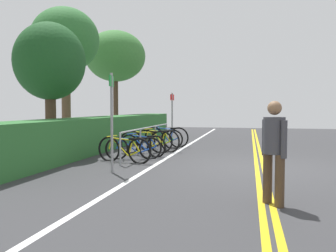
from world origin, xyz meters
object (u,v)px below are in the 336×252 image
Objects in this scene: bicycle_1 at (134,148)px; sign_post_far at (172,113)px; tree_extra at (115,57)px; pedestrian at (274,146)px; sign_post_near at (112,113)px; bicycle_5 at (160,139)px; tree_mid at (50,62)px; bicycle_0 at (124,150)px; bicycle_3 at (146,142)px; bike_rack at (148,133)px; bicycle_2 at (142,145)px; bicycle_4 at (158,140)px; tree_far_right at (65,41)px; bicycle_6 at (166,137)px.

bicycle_1 is 4.72m from sign_post_far.
tree_extra reaches higher than bicycle_1.
pedestrian is 0.70× the size of sign_post_near.
tree_mid reaches higher than bicycle_5.
bicycle_0 is 0.98× the size of bicycle_3.
sign_post_far is (3.30, -0.05, 0.62)m from bike_rack.
bicycle_2 is 3.81m from tree_mid.
bike_rack reaches higher than bicycle_2.
bicycle_3 is 3.86m from tree_mid.
bicycle_0 is at bearing 174.68° from bicycle_4.
pedestrian reaches higher than bicycle_3.
tree_far_right is at bearing 37.54° from sign_post_near.
bicycle_0 is 5.32m from sign_post_far.
bike_rack reaches higher than bicycle_6.
bicycle_2 is 5.91m from pedestrian.
bicycle_2 is at bearing 173.30° from bicycle_4.
bicycle_6 is (0.65, -0.09, 0.03)m from bicycle_5.
bicycle_2 is 0.66m from bicycle_3.
tree_far_right reaches higher than bicycle_2.
bicycle_0 is 4.97m from pedestrian.
bicycle_0 is 1.02× the size of bicycle_2.
tree_extra is at bearing 21.31° from sign_post_near.
bike_rack reaches higher than bicycle_1.
tree_extra is (5.40, 3.82, 3.83)m from bicycle_5.
tree_mid is at bearing -158.15° from tree_far_right.
bicycle_0 is (-1.94, 0.11, -0.30)m from bike_rack.
sign_post_far is at bearing -1.71° from bicycle_0.
pedestrian is 0.38× the size of tree_mid.
tree_extra is at bearing 31.33° from pedestrian.
bike_rack is at bearing 33.59° from pedestrian.
bicycle_4 reaches higher than bicycle_2.
bike_rack is at bearing -150.54° from tree_extra.
bicycle_3 is 6.48m from pedestrian.
pedestrian reaches higher than bike_rack.
sign_post_far reaches higher than bicycle_1.
bicycle_5 is at bearing -1.55° from bike_rack.
bicycle_3 is at bearing -150.89° from tree_extra.
sign_post_far is 5.47m from tree_mid.
tree_far_right is (1.45, 4.24, 3.79)m from bicycle_4.
bike_rack is 1.36m from bicycle_1.
bicycle_1 is at bearing 174.93° from bicycle_4.
bicycle_4 is 5.87m from tree_far_right.
bicycle_3 is (0.65, 0.08, 0.04)m from bicycle_2.
bicycle_1 is at bearing 41.86° from pedestrian.
tree_mid is (-0.48, 2.81, 2.53)m from bicycle_2.
tree_extra reaches higher than bicycle_4.
bicycle_6 is 0.85× the size of sign_post_far.
tree_mid reaches higher than bicycle_2.
bicycle_5 is at bearing -144.69° from tree_extra.
bike_rack is 3.11× the size of bicycle_2.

